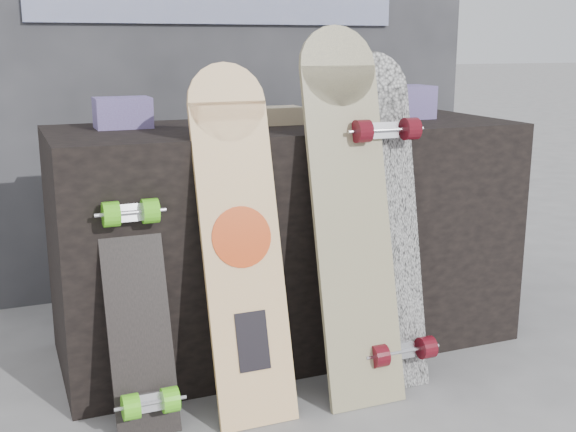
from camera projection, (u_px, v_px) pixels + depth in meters
name	position (u px, v px, depth m)	size (l,w,h in m)	color
ground	(349.00, 402.00, 2.21)	(60.00, 60.00, 0.00)	slate
vendor_table	(288.00, 237.00, 2.57)	(1.60, 0.60, 0.80)	black
booth	(215.00, 36.00, 3.17)	(2.40, 0.22, 2.20)	#2E2E32
merch_box_purple	(123.00, 113.00, 2.36)	(0.18, 0.12, 0.10)	#543D7E
merch_box_small	(411.00, 102.00, 2.67)	(0.14, 0.14, 0.12)	#543D7E
merch_box_flat	(270.00, 116.00, 2.46)	(0.22, 0.10, 0.06)	#D1B78C
longboard_geisha	(240.00, 232.00, 2.09)	(0.24, 0.31, 1.02)	beige
longboard_celtic	(350.00, 203.00, 2.18)	(0.25, 0.30, 1.13)	beige
longboard_cascadia	(385.00, 217.00, 2.26)	(0.24, 0.30, 1.05)	silver
skateboard_dark	(136.00, 290.00, 2.02)	(0.18, 0.32, 0.78)	black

